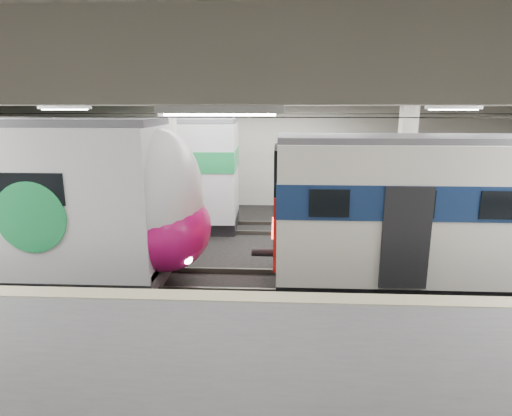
{
  "coord_description": "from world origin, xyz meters",
  "views": [
    {
      "loc": [
        0.73,
        -11.49,
        4.99
      ],
      "look_at": [
        0.09,
        1.0,
        2.0
      ],
      "focal_mm": 30.0,
      "sensor_mm": 36.0,
      "label": 1
    }
  ],
  "objects": [
    {
      "name": "older_rer",
      "position": [
        6.98,
        0.0,
        2.22
      ],
      "size": [
        12.75,
        2.82,
        4.24
      ],
      "color": "silver",
      "rests_on": "ground"
    },
    {
      "name": "far_train",
      "position": [
        -8.0,
        5.5,
        2.33
      ],
      "size": [
        14.23,
        3.32,
        4.51
      ],
      "rotation": [
        0.0,
        0.0,
        0.03
      ],
      "color": "silver",
      "rests_on": "ground"
    },
    {
      "name": "station_hall",
      "position": [
        0.0,
        -1.74,
        3.24
      ],
      "size": [
        36.0,
        24.0,
        5.75
      ],
      "color": "black",
      "rests_on": "ground"
    }
  ]
}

